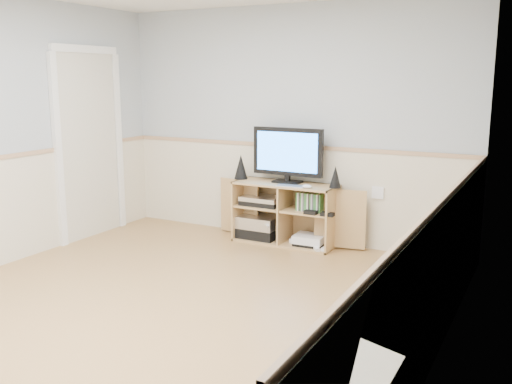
% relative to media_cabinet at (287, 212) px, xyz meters
% --- Properties ---
extents(room, '(4.04, 4.54, 2.54)m').
position_rel_media_cabinet_xyz_m(room, '(-0.12, -1.94, 0.88)').
color(room, tan).
rests_on(room, ground).
extents(media_cabinet, '(1.71, 0.41, 0.65)m').
position_rel_media_cabinet_xyz_m(media_cabinet, '(0.00, 0.00, 0.00)').
color(media_cabinet, tan).
rests_on(media_cabinet, floor).
extents(monitor, '(0.78, 0.18, 0.58)m').
position_rel_media_cabinet_xyz_m(monitor, '(0.00, -0.00, 0.63)').
color(monitor, black).
rests_on(monitor, media_cabinet).
extents(speaker_left, '(0.15, 0.15, 0.27)m').
position_rel_media_cabinet_xyz_m(speaker_left, '(-0.55, -0.03, 0.45)').
color(speaker_left, black).
rests_on(speaker_left, media_cabinet).
extents(speaker_right, '(0.12, 0.12, 0.22)m').
position_rel_media_cabinet_xyz_m(speaker_right, '(0.54, -0.03, 0.43)').
color(speaker_right, black).
rests_on(speaker_right, media_cabinet).
extents(keyboard, '(0.30, 0.15, 0.01)m').
position_rel_media_cabinet_xyz_m(keyboard, '(0.13, -0.19, 0.32)').
color(keyboard, silver).
rests_on(keyboard, media_cabinet).
extents(mouse, '(0.10, 0.07, 0.04)m').
position_rel_media_cabinet_xyz_m(mouse, '(0.30, -0.19, 0.34)').
color(mouse, white).
rests_on(mouse, media_cabinet).
extents(av_components, '(0.52, 0.32, 0.47)m').
position_rel_media_cabinet_xyz_m(av_components, '(-0.30, -0.05, -0.11)').
color(av_components, black).
rests_on(av_components, media_cabinet).
extents(game_consoles, '(0.45, 0.30, 0.11)m').
position_rel_media_cabinet_xyz_m(game_consoles, '(0.28, -0.06, -0.26)').
color(game_consoles, white).
rests_on(game_consoles, media_cabinet).
extents(game_cases, '(0.27, 0.13, 0.19)m').
position_rel_media_cabinet_xyz_m(game_cases, '(0.29, -0.07, 0.15)').
color(game_cases, '#3F8C3F').
rests_on(game_cases, media_cabinet).
extents(wall_outlet, '(0.12, 0.03, 0.12)m').
position_rel_media_cabinet_xyz_m(wall_outlet, '(0.93, 0.17, 0.27)').
color(wall_outlet, white).
rests_on(wall_outlet, wall_back).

